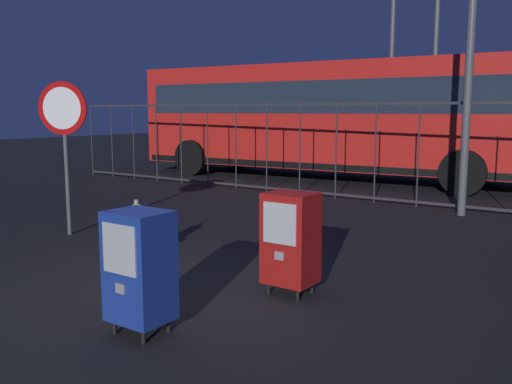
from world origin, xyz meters
TOP-DOWN VIEW (x-y plane):
  - ground_plane at (0.00, 0.00)m, footprint 60.00×60.00m
  - fire_hydrant at (-1.13, 0.70)m, footprint 0.33×0.32m
  - newspaper_box_primary at (1.08, 0.68)m, footprint 0.48×0.42m
  - newspaper_box_secondary at (0.59, -0.87)m, footprint 0.48×0.42m
  - stop_sign at (-2.99, 1.09)m, footprint 0.71×0.31m
  - fence_barrier at (0.00, 6.35)m, footprint 18.03×0.04m
  - bus_near at (-3.00, 9.35)m, footprint 10.64×3.32m
  - street_light_near_left at (-2.45, 12.18)m, footprint 0.32×0.32m
  - street_light_near_right at (-1.12, 12.07)m, footprint 0.32×0.32m

SIDE VIEW (x-z plane):
  - ground_plane at x=0.00m, z-range 0.00..0.00m
  - fire_hydrant at x=-1.13m, z-range -0.02..0.72m
  - newspaper_box_primary at x=1.08m, z-range 0.06..1.08m
  - newspaper_box_secondary at x=0.59m, z-range 0.06..1.08m
  - fence_barrier at x=0.00m, z-range 0.02..2.02m
  - stop_sign at x=-2.99m, z-range 0.49..2.72m
  - bus_near at x=-3.00m, z-range 0.21..3.21m
  - street_light_near_left at x=-2.45m, z-range 0.57..7.90m
  - street_light_near_right at x=-1.12m, z-range 0.58..8.91m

